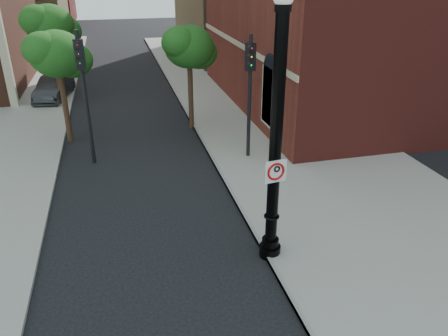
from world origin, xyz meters
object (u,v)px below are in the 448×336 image
object	(u,v)px
traffic_signal_right	(250,78)
parked_car	(54,88)
no_parking_sign	(276,171)
lamppost	(275,149)
traffic_signal_left	(83,77)

from	to	relation	value
traffic_signal_right	parked_car	bearing A→B (deg)	107.61
no_parking_sign	parked_car	distance (m)	19.24
no_parking_sign	traffic_signal_right	world-z (taller)	traffic_signal_right
no_parking_sign	lamppost	bearing A→B (deg)	75.99
parked_car	traffic_signal_left	xyz separation A→B (m)	(2.37, -9.98, 2.82)
lamppost	traffic_signal_left	size ratio (longest dim) A/B	1.33
lamppost	traffic_signal_left	world-z (taller)	lamppost
parked_car	traffic_signal_right	distance (m)	14.23
lamppost	no_parking_sign	world-z (taller)	lamppost
parked_car	traffic_signal_right	size ratio (longest dim) A/B	0.82
parked_car	traffic_signal_right	world-z (taller)	traffic_signal_right
lamppost	traffic_signal_right	bearing A→B (deg)	78.18
no_parking_sign	parked_car	bearing A→B (deg)	104.68
no_parking_sign	parked_car	size ratio (longest dim) A/B	0.15
lamppost	traffic_signal_left	xyz separation A→B (m)	(-4.81, 7.59, 0.30)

